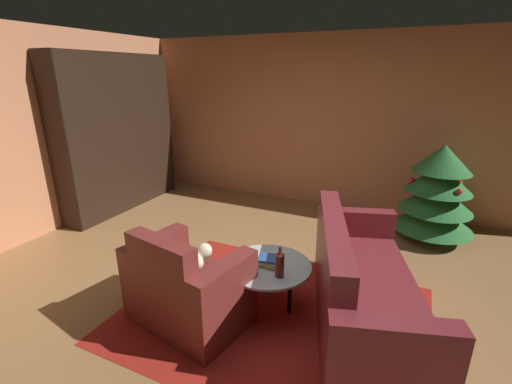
{
  "coord_description": "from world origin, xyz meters",
  "views": [
    {
      "loc": [
        1.11,
        -2.56,
        2.01
      ],
      "look_at": [
        -0.12,
        0.13,
        1.0
      ],
      "focal_mm": 24.65,
      "sensor_mm": 36.0,
      "label": 1
    }
  ],
  "objects_px": {
    "book_stack_on_table": "(269,261)",
    "decorated_tree": "(437,193)",
    "couch_red": "(360,291)",
    "coffee_table": "(268,268)",
    "armchair_red": "(187,289)",
    "bookshelf_unit": "(126,132)",
    "bottle_on_table": "(280,265)"
  },
  "relations": [
    {
      "from": "coffee_table",
      "to": "decorated_tree",
      "type": "distance_m",
      "value": 2.53
    },
    {
      "from": "bookshelf_unit",
      "to": "decorated_tree",
      "type": "xyz_separation_m",
      "value": [
        4.34,
        0.58,
        -0.53
      ]
    },
    {
      "from": "coffee_table",
      "to": "couch_red",
      "type": "bearing_deg",
      "value": 8.53
    },
    {
      "from": "book_stack_on_table",
      "to": "decorated_tree",
      "type": "xyz_separation_m",
      "value": [
        1.34,
        2.14,
        0.14
      ]
    },
    {
      "from": "book_stack_on_table",
      "to": "decorated_tree",
      "type": "distance_m",
      "value": 2.53
    },
    {
      "from": "bookshelf_unit",
      "to": "bottle_on_table",
      "type": "distance_m",
      "value": 3.63
    },
    {
      "from": "bookshelf_unit",
      "to": "book_stack_on_table",
      "type": "xyz_separation_m",
      "value": [
        3.0,
        -1.56,
        -0.67
      ]
    },
    {
      "from": "coffee_table",
      "to": "book_stack_on_table",
      "type": "xyz_separation_m",
      "value": [
        0.01,
        -0.0,
        0.07
      ]
    },
    {
      "from": "armchair_red",
      "to": "bottle_on_table",
      "type": "relative_size",
      "value": 3.89
    },
    {
      "from": "couch_red",
      "to": "coffee_table",
      "type": "bearing_deg",
      "value": -171.47
    },
    {
      "from": "bookshelf_unit",
      "to": "book_stack_on_table",
      "type": "bearing_deg",
      "value": -27.39
    },
    {
      "from": "bottle_on_table",
      "to": "armchair_red",
      "type": "bearing_deg",
      "value": -155.48
    },
    {
      "from": "decorated_tree",
      "to": "bottle_on_table",
      "type": "bearing_deg",
      "value": -117.55
    },
    {
      "from": "armchair_red",
      "to": "book_stack_on_table",
      "type": "relative_size",
      "value": 5.1
    },
    {
      "from": "armchair_red",
      "to": "bottle_on_table",
      "type": "distance_m",
      "value": 0.8
    },
    {
      "from": "armchair_red",
      "to": "decorated_tree",
      "type": "distance_m",
      "value": 3.21
    },
    {
      "from": "book_stack_on_table",
      "to": "armchair_red",
      "type": "bearing_deg",
      "value": -140.56
    },
    {
      "from": "coffee_table",
      "to": "armchair_red",
      "type": "bearing_deg",
      "value": -140.05
    },
    {
      "from": "armchair_red",
      "to": "couch_red",
      "type": "bearing_deg",
      "value": 23.39
    },
    {
      "from": "bottle_on_table",
      "to": "decorated_tree",
      "type": "height_order",
      "value": "decorated_tree"
    },
    {
      "from": "armchair_red",
      "to": "coffee_table",
      "type": "distance_m",
      "value": 0.71
    },
    {
      "from": "couch_red",
      "to": "book_stack_on_table",
      "type": "relative_size",
      "value": 9.61
    },
    {
      "from": "bookshelf_unit",
      "to": "coffee_table",
      "type": "xyz_separation_m",
      "value": [
        3.0,
        -1.55,
        -0.75
      ]
    },
    {
      "from": "couch_red",
      "to": "book_stack_on_table",
      "type": "xyz_separation_m",
      "value": [
        -0.77,
        -0.12,
        0.16
      ]
    },
    {
      "from": "couch_red",
      "to": "coffee_table",
      "type": "distance_m",
      "value": 0.78
    },
    {
      "from": "bottle_on_table",
      "to": "bookshelf_unit",
      "type": "bearing_deg",
      "value": 151.88
    },
    {
      "from": "bookshelf_unit",
      "to": "decorated_tree",
      "type": "bearing_deg",
      "value": 7.64
    },
    {
      "from": "book_stack_on_table",
      "to": "couch_red",
      "type": "bearing_deg",
      "value": 8.84
    },
    {
      "from": "coffee_table",
      "to": "book_stack_on_table",
      "type": "height_order",
      "value": "book_stack_on_table"
    },
    {
      "from": "bookshelf_unit",
      "to": "armchair_red",
      "type": "xyz_separation_m",
      "value": [
        2.46,
        -2.0,
        -0.82
      ]
    },
    {
      "from": "bookshelf_unit",
      "to": "book_stack_on_table",
      "type": "height_order",
      "value": "bookshelf_unit"
    },
    {
      "from": "book_stack_on_table",
      "to": "bottle_on_table",
      "type": "xyz_separation_m",
      "value": [
        0.15,
        -0.13,
        0.07
      ]
    }
  ]
}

